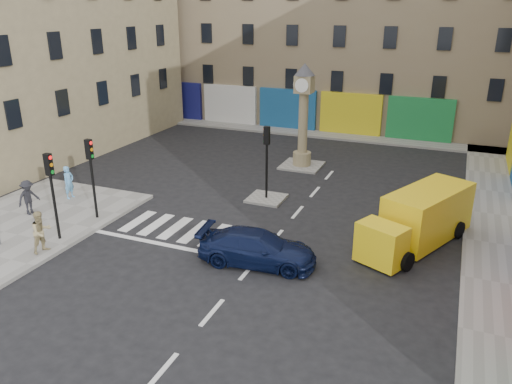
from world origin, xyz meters
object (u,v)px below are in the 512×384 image
Objects in this scene: traffic_light_left_near at (51,183)px; traffic_light_left_far at (91,166)px; pedestrian_dark at (28,197)px; clock_pillar at (304,109)px; pedestrian_tan at (41,232)px; traffic_light_island at (267,151)px; yellow_van at (419,219)px; pedestrian_blue at (69,182)px; navy_sedan at (257,248)px.

traffic_light_left_far is (0.00, 2.40, 0.00)m from traffic_light_left_near.
traffic_light_left_far is 3.64m from pedestrian_dark.
clock_pillar is at bearing 61.06° from traffic_light_left_far.
pedestrian_tan is at bearing -118.40° from pedestrian_dark.
traffic_light_island is 8.09m from yellow_van.
traffic_light_island is 6.07m from clock_pillar.
traffic_light_island is at bearing -90.00° from clock_pillar.
traffic_light_island reaches higher than pedestrian_blue.
navy_sedan is (8.41, 1.42, -1.96)m from traffic_light_left_near.
pedestrian_tan is at bearing 101.31° from navy_sedan.
traffic_light_left_far is 1.00× the size of traffic_light_island.
pedestrian_dark is at bearing 65.44° from pedestrian_tan.
pedestrian_blue is at bearing 152.40° from traffic_light_left_far.
pedestrian_dark is at bearing 83.04° from navy_sedan.
traffic_light_island is at bearing -65.66° from pedestrian_blue.
pedestrian_tan is at bearing -123.78° from traffic_light_island.
clock_pillar reaches higher than navy_sedan.
navy_sedan is 6.92m from yellow_van.
pedestrian_tan is 4.37m from pedestrian_dark.
yellow_van is at bearing 21.77° from traffic_light_left_near.
clock_pillar is at bearing -8.20° from pedestrian_tan.
pedestrian_blue reaches higher than pedestrian_dark.
yellow_van is (13.93, 3.16, -1.51)m from traffic_light_left_far.
traffic_light_left_near reaches higher than pedestrian_dark.
pedestrian_dark is (-0.27, -2.36, -0.01)m from pedestrian_blue.
traffic_light_left_far is at bearing -118.94° from clock_pillar.
clock_pillar is (0.00, 6.00, 0.96)m from traffic_light_island.
pedestrian_blue is 1.01× the size of pedestrian_dark.
traffic_light_island is 11.44m from pedestrian_dark.
pedestrian_tan is at bearing -111.85° from clock_pillar.
clock_pillar reaches higher than pedestrian_tan.
clock_pillar reaches higher than traffic_light_left_far.
yellow_van is 3.78× the size of pedestrian_blue.
pedestrian_blue is 2.38m from pedestrian_dark.
pedestrian_blue reaches higher than navy_sedan.
traffic_light_island is 6.99m from navy_sedan.
pedestrian_dark is at bearing -142.13° from yellow_van.
pedestrian_dark is (-3.13, 1.53, -1.64)m from traffic_light_left_near.
clock_pillar is 13.73m from pedestrian_blue.
traffic_light_left_near is at bearing -114.55° from clock_pillar.
pedestrian_tan is at bearing -146.77° from pedestrian_blue.
clock_pillar is at bearing 3.27° from navy_sedan.
traffic_light_left_near is 0.61× the size of clock_pillar.
pedestrian_blue is 0.98× the size of pedestrian_tan.
traffic_light_island is at bearing 51.07° from traffic_light_left_near.
traffic_light_island is 0.58× the size of yellow_van.
traffic_light_left_near and traffic_light_left_far have the same top height.
traffic_light_island is at bearing -20.14° from pedestrian_tan.
pedestrian_tan reaches higher than pedestrian_blue.
pedestrian_tan is at bearing -129.13° from yellow_van.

